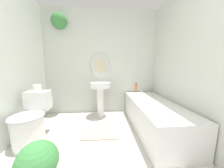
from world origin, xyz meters
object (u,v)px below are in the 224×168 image
toilet (31,122)px  shampoo_bottle (136,87)px  toilet_paper_roll (37,88)px  bathtub (153,115)px  potted_plant (38,167)px  pedestal_sink (100,92)px

toilet → shampoo_bottle: size_ratio=4.21×
shampoo_bottle → toilet_paper_roll: (-1.81, -0.67, 0.13)m
bathtub → shampoo_bottle: 0.80m
shampoo_bottle → potted_plant: shampoo_bottle is taller
pedestal_sink → bathtub: size_ratio=0.54×
toilet → potted_plant: 0.88m
bathtub → shampoo_bottle: shampoo_bottle is taller
shampoo_bottle → toilet_paper_roll: 1.94m
bathtub → potted_plant: size_ratio=3.36×
potted_plant → shampoo_bottle: bearing=51.1°
shampoo_bottle → toilet_paper_roll: bearing=-159.6°
toilet → bathtub: size_ratio=0.45×
pedestal_sink → toilet_paper_roll: (-0.98, -0.59, 0.22)m
toilet → toilet_paper_roll: 0.52m
potted_plant → toilet_paper_roll: size_ratio=4.37×
toilet → shampoo_bottle: shampoo_bottle is taller
pedestal_sink → bathtub: pedestal_sink is taller
shampoo_bottle → potted_plant: (-1.32, -1.64, -0.39)m
toilet → shampoo_bottle: (1.81, 0.91, 0.34)m
bathtub → toilet_paper_roll: toilet_paper_roll is taller
potted_plant → toilet_paper_roll: (-0.49, 0.96, 0.51)m
bathtub → potted_plant: bearing=-146.6°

